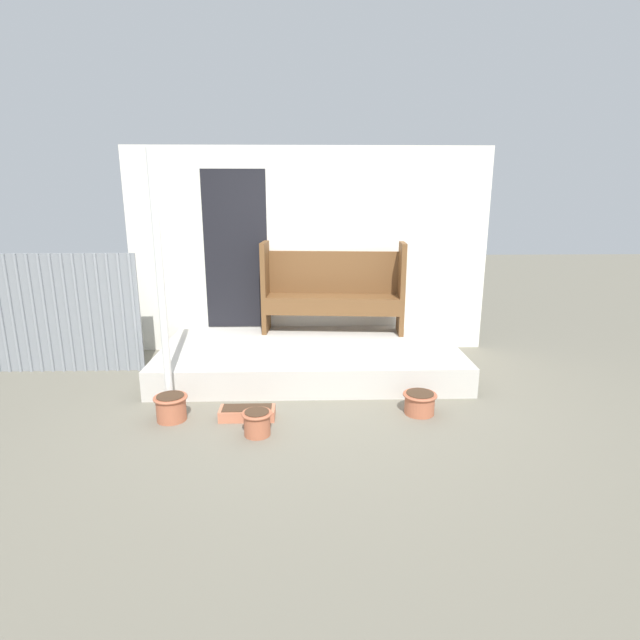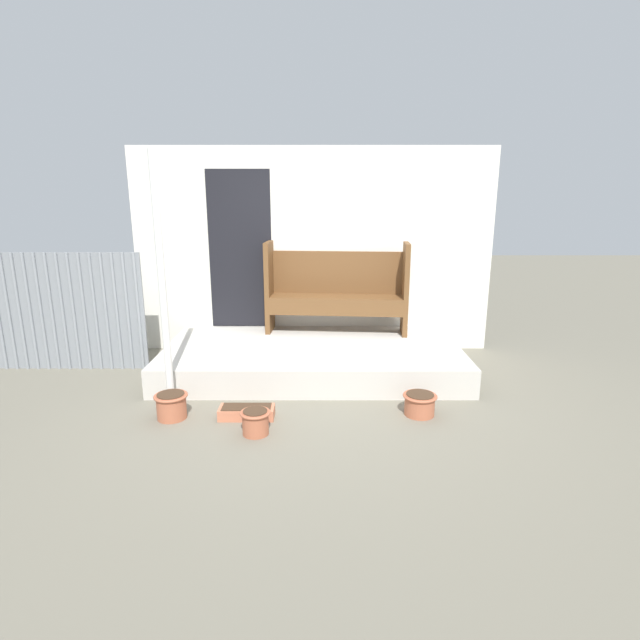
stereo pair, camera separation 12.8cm
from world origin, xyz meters
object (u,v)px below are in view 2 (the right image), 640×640
support_post (161,285)px  bench (335,287)px  flower_pot_middle (254,421)px  planter_box_rect (246,412)px  flower_pot_right (418,403)px  flower_pot_left (170,405)px

support_post → bench: support_post is taller
flower_pot_middle → planter_box_rect: bearing=111.0°
support_post → flower_pot_right: 2.65m
flower_pot_left → flower_pot_middle: size_ratio=1.17×
support_post → planter_box_rect: (0.78, -0.26, -1.15)m
flower_pot_left → planter_box_rect: flower_pot_left is taller
bench → support_post: bearing=-131.4°
bench → flower_pot_right: 2.11m
flower_pot_right → planter_box_rect: flower_pot_right is taller
bench → planter_box_rect: bench is taller
flower_pot_left → flower_pot_right: (2.32, 0.07, -0.02)m
bench → flower_pot_left: bearing=-125.5°
flower_pot_left → bench: bearing=50.0°
bench → flower_pot_right: size_ratio=5.55×
bench → flower_pot_middle: 2.46m
flower_pot_right → flower_pot_left: bearing=-178.2°
flower_pot_right → planter_box_rect: bearing=-177.6°
bench → flower_pot_right: (0.73, -1.82, -0.77)m
support_post → bench: bearing=44.1°
bench → flower_pot_middle: (-0.77, -2.21, -0.77)m
bench → planter_box_rect: (-0.89, -1.89, -0.83)m
flower_pot_middle → planter_box_rect: 0.35m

